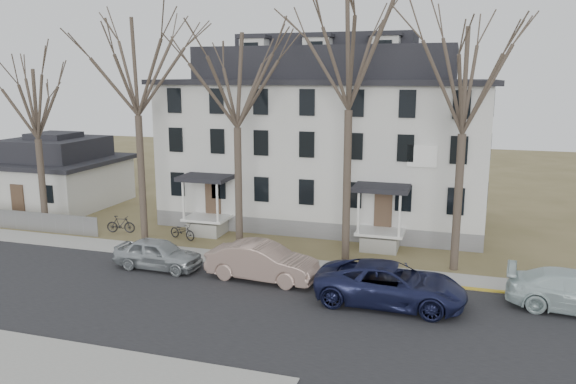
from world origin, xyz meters
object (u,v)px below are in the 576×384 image
(tree_mid_left, at_px, (236,73))
(small_house, at_px, (57,175))
(tree_far_left, at_px, (135,60))
(bicycle_right, at_px, (121,225))
(boarding_house, at_px, (327,139))
(tree_mid_right, at_px, (466,73))
(tree_bungalow, at_px, (34,99))
(car_silver, at_px, (158,254))
(car_tan, at_px, (262,262))
(tree_center, at_px, (350,42))
(car_navy, at_px, (390,285))
(bicycle_left, at_px, (182,232))

(tree_mid_left, bearing_deg, small_house, 159.97)
(tree_far_left, relative_size, bicycle_right, 7.72)
(boarding_house, distance_m, tree_mid_right, 12.51)
(tree_bungalow, relative_size, bicycle_right, 6.07)
(car_silver, bearing_deg, tree_bungalow, 69.17)
(tree_far_left, xyz_separation_m, tree_mid_left, (6.00, 0.00, -0.74))
(tree_bungalow, xyz_separation_m, bicycle_right, (4.88, 0.79, -7.59))
(boarding_house, xyz_separation_m, tree_mid_left, (-3.00, -8.15, 4.22))
(car_tan, bearing_deg, tree_center, -31.90)
(tree_mid_left, xyz_separation_m, tree_mid_right, (11.50, 0.00, 0.00))
(tree_mid_left, height_order, car_navy, tree_mid_left)
(bicycle_right, bearing_deg, tree_mid_left, -106.50)
(small_house, bearing_deg, tree_center, -15.08)
(tree_center, distance_m, car_silver, 14.12)
(car_silver, height_order, bicycle_right, car_silver)
(car_silver, bearing_deg, bicycle_left, 15.71)
(car_silver, height_order, bicycle_left, car_silver)
(tree_mid_left, height_order, car_tan, tree_mid_left)
(tree_far_left, xyz_separation_m, car_navy, (14.99, -5.37, -9.47))
(small_house, height_order, tree_far_left, tree_far_left)
(small_house, distance_m, bicycle_left, 14.36)
(car_navy, relative_size, bicycle_left, 3.35)
(boarding_house, bearing_deg, car_silver, -114.34)
(bicycle_right, bearing_deg, car_navy, -120.73)
(tree_bungalow, bearing_deg, car_silver, -22.45)
(tree_far_left, height_order, tree_bungalow, tree_far_left)
(tree_far_left, relative_size, car_tan, 2.59)
(tree_center, bearing_deg, bicycle_left, 176.19)
(tree_center, bearing_deg, car_tan, -126.54)
(tree_mid_right, distance_m, bicycle_right, 21.63)
(tree_far_left, relative_size, bicycle_left, 7.33)
(car_silver, relative_size, bicycle_right, 2.50)
(tree_mid_left, relative_size, tree_mid_right, 1.00)
(car_navy, bearing_deg, boarding_house, 24.99)
(tree_mid_right, relative_size, bicycle_left, 6.80)
(tree_bungalow, xyz_separation_m, car_tan, (15.87, -4.22, -7.25))
(small_house, xyz_separation_m, bicycle_right, (8.88, -5.41, -1.71))
(car_silver, bearing_deg, tree_far_left, 39.83)
(tree_bungalow, height_order, car_silver, tree_bungalow)
(tree_bungalow, bearing_deg, tree_far_left, 0.00)
(tree_mid_right, bearing_deg, small_house, 167.73)
(bicycle_right, bearing_deg, boarding_house, -67.43)
(boarding_house, height_order, bicycle_right, boarding_house)
(tree_center, relative_size, tree_bungalow, 1.36)
(car_tan, bearing_deg, tree_mid_left, 38.89)
(bicycle_left, bearing_deg, car_silver, -149.53)
(bicycle_left, relative_size, bicycle_right, 1.05)
(car_silver, bearing_deg, car_navy, -93.68)
(tree_mid_left, height_order, car_silver, tree_mid_left)
(tree_far_left, xyz_separation_m, bicycle_left, (2.13, 0.66, -9.85))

